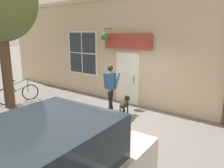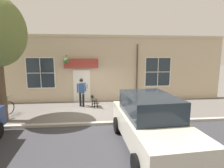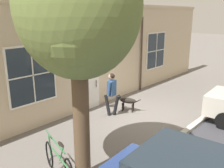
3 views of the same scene
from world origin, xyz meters
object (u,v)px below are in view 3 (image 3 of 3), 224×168
at_px(street_tree_by_curb, 77,12).
at_px(leaning_bicycle, 58,161).
at_px(pedestrian_walking, 112,90).
at_px(dog_on_leash, 127,101).

bearing_deg(street_tree_by_curb, leaning_bicycle, -154.77).
xyz_separation_m(pedestrian_walking, leaning_bicycle, (1.56, -3.78, -0.67)).
relative_size(dog_on_leash, street_tree_by_curb, 0.19).
bearing_deg(dog_on_leash, leaning_bicycle, -72.88).
xyz_separation_m(dog_on_leash, leaning_bicycle, (1.39, -4.53, -0.08)).
height_order(pedestrian_walking, leaning_bicycle, pedestrian_walking).
bearing_deg(dog_on_leash, street_tree_by_curb, -64.93).
distance_m(street_tree_by_curb, leaning_bicycle, 3.65).
distance_m(pedestrian_walking, leaning_bicycle, 4.15).
bearing_deg(dog_on_leash, pedestrian_walking, -102.72).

